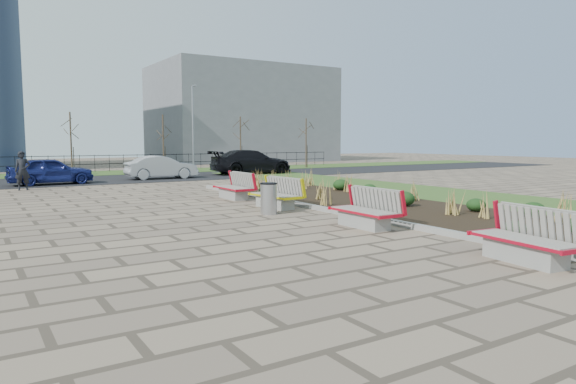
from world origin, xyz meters
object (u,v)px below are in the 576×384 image
bench_c (275,193)px  car_blue (51,171)px  bench_b (364,209)px  lamp_east (193,129)px  car_black (251,162)px  bench_a (525,236)px  litter_bin (269,199)px  bench_d (233,186)px  pedestrian (23,171)px  car_silver (161,167)px

bench_c → car_blue: 14.72m
bench_b → lamp_east: size_ratio=0.35×
car_black → lamp_east: lamp_east is taller
bench_b → bench_a: bearing=-89.4°
car_black → bench_a: bearing=165.6°
bench_b → litter_bin: bearing=105.0°
litter_bin → lamp_east: (5.88, 20.89, 2.57)m
bench_b → litter_bin: 3.53m
bench_d → pedestrian: size_ratio=1.18×
bench_d → lamp_east: lamp_east is taller
bench_a → car_blue: 23.46m
bench_c → lamp_east: bearing=70.8°
bench_d → car_black: car_black is taller
bench_c → car_black: (7.42, 15.57, 0.32)m
bench_d → car_black: (7.42, 12.40, 0.32)m
bench_d → car_blue: size_ratio=0.52×
car_blue → litter_bin: bearing=-167.8°
litter_bin → car_black: 18.65m
bench_d → lamp_east: 17.52m
bench_b → bench_d: size_ratio=1.00×
litter_bin → pedestrian: bearing=114.4°
litter_bin → bench_d: bearing=78.5°
litter_bin → car_black: (8.30, 16.69, 0.35)m
car_blue → bench_c: bearing=-163.3°
pedestrian → car_blue: 2.85m
bench_c → bench_d: (0.00, 3.18, 0.00)m
car_blue → bench_b: bearing=-168.0°
bench_d → car_blue: car_blue is taller
pedestrian → lamp_east: bearing=39.2°
bench_a → pedestrian: size_ratio=1.18×
bench_c → car_silver: 14.69m
bench_c → car_blue: bearing=105.2°
bench_d → pedestrian: (-6.55, 8.21, 0.39)m
car_black → bench_b: bearing=162.1°
car_blue → car_black: 12.62m
bench_d → car_silver: car_silver is taller
car_blue → lamp_east: 11.94m
litter_bin → lamp_east: size_ratio=0.16×
bench_d → pedestrian: 10.51m
bench_b → pedestrian: 17.22m
bench_c → car_silver: size_ratio=0.52×
bench_a → bench_d: size_ratio=1.00×
pedestrian → car_silver: (7.53, 3.28, -0.20)m
litter_bin → car_black: car_black is taller
car_silver → car_black: size_ratio=0.74×
bench_b → car_black: (7.42, 20.11, 0.32)m
pedestrian → bench_b: bearing=-64.5°
car_silver → bench_b: bearing=178.7°
bench_b → litter_bin: (-0.88, 3.42, -0.03)m
bench_a → pedestrian: (-6.55, 20.48, 0.39)m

